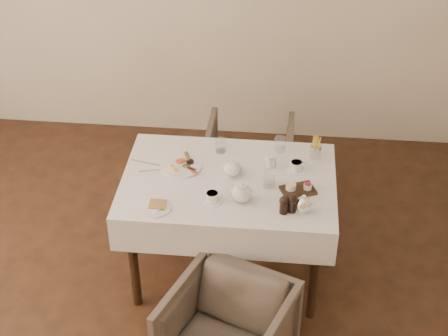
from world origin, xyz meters
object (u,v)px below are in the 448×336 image
armchair_near (227,335)px  teapot_centre (233,168)px  table (229,194)px  armchair_far (249,162)px  breakfast_plate (182,165)px

armchair_near → teapot_centre: size_ratio=4.38×
table → armchair_far: bearing=85.0°
table → armchair_near: 0.87m
armchair_far → armchair_near: bearing=90.5°
teapot_centre → breakfast_plate: bearing=164.5°
table → breakfast_plate: (-0.30, 0.10, 0.13)m
armchair_far → teapot_centre: 0.97m
breakfast_plate → teapot_centre: teapot_centre is taller
armchair_far → teapot_centre: (-0.05, -0.81, 0.52)m
breakfast_plate → teapot_centre: size_ratio=1.77×
teapot_centre → table: bearing=-121.7°
table → armchair_far: (0.07, 0.85, -0.35)m
breakfast_plate → teapot_centre: 0.33m
teapot_centre → armchair_far: bearing=82.1°
armchair_far → breakfast_plate: 0.96m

